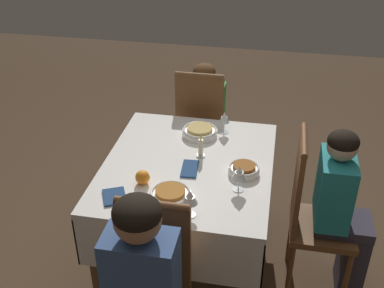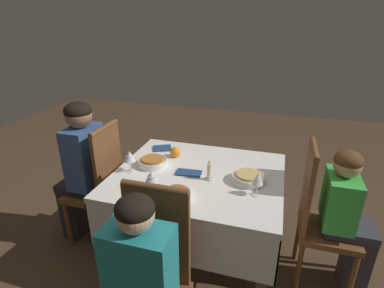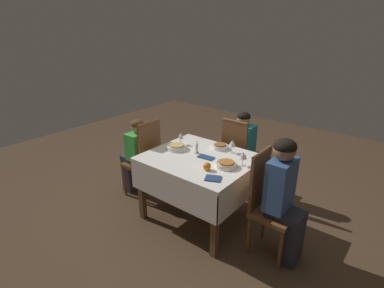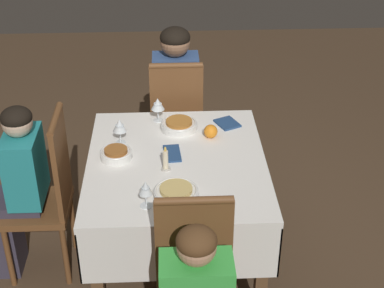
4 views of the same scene
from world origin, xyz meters
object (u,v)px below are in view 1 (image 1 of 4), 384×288
(bowl_east, at_px, (170,195))
(napkin_red_folded, at_px, (190,169))
(chair_west, at_px, (201,128))
(bowl_west, at_px, (200,131))
(chair_north, at_px, (311,211))
(orange_fruit, at_px, (143,177))
(dining_table, at_px, (188,179))
(wine_glass_north, at_px, (239,173))
(napkin_spare_side, at_px, (114,197))
(wine_glass_east, at_px, (190,198))
(person_child_green, at_px, (205,116))
(wine_glass_west, at_px, (224,118))
(candle_centerpiece, at_px, (201,149))
(bowl_north, at_px, (244,169))
(person_child_teal, at_px, (342,208))

(bowl_east, relative_size, napkin_red_folded, 1.21)
(chair_west, height_order, bowl_west, chair_west)
(chair_north, height_order, orange_fruit, chair_north)
(dining_table, relative_size, wine_glass_north, 7.52)
(napkin_red_folded, relative_size, napkin_spare_side, 1.00)
(dining_table, bearing_deg, bowl_east, -3.96)
(bowl_east, bearing_deg, bowl_west, 177.20)
(bowl_east, distance_m, wine_glass_east, 0.18)
(wine_glass_east, xyz_separation_m, napkin_red_folded, (-0.39, -0.08, -0.10))
(person_child_green, relative_size, napkin_spare_side, 5.67)
(wine_glass_west, relative_size, candle_centerpiece, 1.02)
(bowl_north, relative_size, napkin_red_folded, 0.99)
(dining_table, relative_size, wine_glass_east, 7.52)
(napkin_spare_side, bearing_deg, person_child_teal, 106.26)
(bowl_east, relative_size, orange_fruit, 2.72)
(person_child_green, height_order, wine_glass_north, person_child_green)
(wine_glass_east, height_order, bowl_north, wine_glass_east)
(bowl_west, bearing_deg, chair_north, 62.36)
(dining_table, height_order, napkin_spare_side, napkin_spare_side)
(chair_north, xyz_separation_m, person_child_green, (-0.99, -0.77, 0.01))
(dining_table, height_order, person_child_teal, person_child_teal)
(bowl_north, height_order, napkin_red_folded, bowl_north)
(person_child_teal, xyz_separation_m, wine_glass_east, (0.41, -0.78, 0.27))
(dining_table, xyz_separation_m, bowl_west, (-0.33, 0.01, 0.14))
(bowl_east, xyz_separation_m, wine_glass_north, (-0.14, 0.33, 0.08))
(bowl_north, relative_size, napkin_spare_side, 0.99)
(napkin_red_folded, height_order, napkin_spare_side, same)
(chair_north, bearing_deg, napkin_red_folded, 91.89)
(wine_glass_north, relative_size, candle_centerpiece, 1.06)
(chair_west, distance_m, person_child_green, 0.17)
(dining_table, height_order, chair_west, chair_west)
(chair_north, height_order, wine_glass_west, chair_north)
(person_child_teal, bearing_deg, wine_glass_north, 105.75)
(wine_glass_east, bearing_deg, person_child_teal, 117.85)
(chair_west, xyz_separation_m, candle_centerpiece, (0.70, 0.12, 0.26))
(candle_centerpiece, xyz_separation_m, orange_fruit, (0.32, -0.26, -0.01))
(wine_glass_east, height_order, wine_glass_north, same)
(chair_west, distance_m, bowl_west, 0.52)
(person_child_teal, distance_m, napkin_red_folded, 0.87)
(person_child_green, relative_size, wine_glass_west, 7.01)
(chair_north, height_order, person_child_teal, person_child_teal)
(chair_north, xyz_separation_m, bowl_west, (-0.37, -0.70, 0.24))
(chair_west, xyz_separation_m, chair_north, (0.83, 0.77, 0.00))
(napkin_red_folded, distance_m, napkin_spare_side, 0.46)
(wine_glass_east, xyz_separation_m, bowl_north, (-0.41, 0.22, -0.08))
(wine_glass_west, bearing_deg, bowl_west, -65.27)
(napkin_red_folded, bearing_deg, bowl_west, -178.16)
(chair_west, distance_m, chair_north, 1.13)
(wine_glass_east, bearing_deg, napkin_spare_side, -99.03)
(bowl_north, bearing_deg, chair_west, -155.30)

